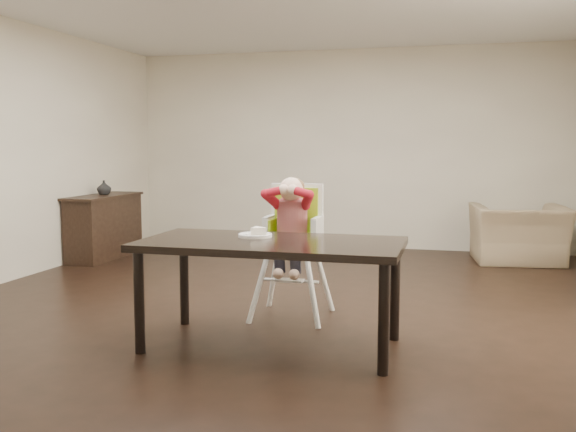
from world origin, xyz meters
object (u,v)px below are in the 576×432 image
at_px(dining_table, 271,252).
at_px(sideboard, 104,226).
at_px(armchair, 519,224).
at_px(high_chair, 293,219).

relative_size(dining_table, sideboard, 1.43).
bearing_deg(sideboard, armchair, 10.94).
bearing_deg(sideboard, dining_table, -43.84).
bearing_deg(armchair, dining_table, 55.69).
relative_size(high_chair, sideboard, 0.91).
height_order(dining_table, armchair, armchair).
relative_size(dining_table, armchair, 1.70).
distance_m(high_chair, sideboard, 3.64).
bearing_deg(armchair, sideboard, 3.65).
xyz_separation_m(dining_table, high_chair, (-0.05, 0.82, 0.14)).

